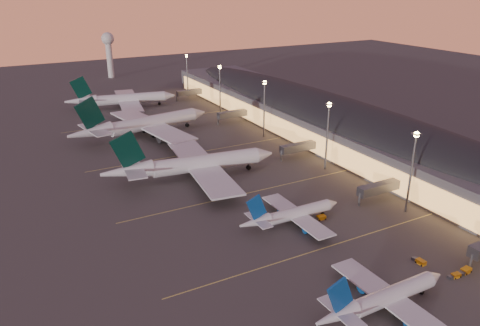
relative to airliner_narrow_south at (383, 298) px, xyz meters
name	(u,v)px	position (x,y,z in m)	size (l,w,h in m)	color
ground	(311,240)	(4.53, 31.38, -3.29)	(700.00, 700.00, 0.00)	#464340
airliner_narrow_south	(383,298)	(0.00, 0.00, 0.00)	(35.48, 31.57, 12.72)	silver
airliner_narrow_north	(291,215)	(4.66, 41.69, -0.19)	(33.46, 29.77, 12.00)	silver
airliner_wide_near	(192,165)	(-7.19, 87.21, 1.94)	(63.54, 58.29, 20.33)	silver
airliner_wide_mid	(143,124)	(-7.73, 143.44, 2.34)	(68.13, 62.82, 21.85)	silver
airliner_wide_far	(122,99)	(-2.40, 198.80, 1.67)	(60.00, 55.35, 19.25)	silver
terminal_building	(327,117)	(66.37, 103.85, 5.49)	(56.35, 255.00, 17.46)	#545459
light_masts	(290,109)	(40.53, 96.38, 14.27)	(2.20, 217.20, 25.90)	slate
radar_tower	(109,47)	(14.53, 291.38, 18.58)	(9.00, 9.00, 32.50)	silver
lane_markings	(242,187)	(4.53, 71.38, -3.28)	(90.00, 180.36, 0.00)	#D8C659
baggage_tug_a	(465,271)	(28.07, 0.86, -2.75)	(4.11, 2.05, 1.18)	orange
baggage_tug_b	(455,276)	(24.33, 0.81, -2.83)	(3.49, 1.73, 1.00)	orange
baggage_tug_c	(320,218)	(13.82, 39.81, -2.74)	(4.17, 2.04, 1.21)	orange
baggage_tug_d	(419,261)	(21.79, 9.27, -2.79)	(1.74, 3.74, 1.10)	orange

